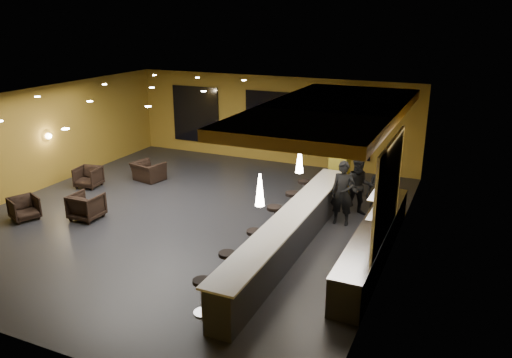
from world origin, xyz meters
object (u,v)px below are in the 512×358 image
at_px(staff_a, 343,193).
at_px(armchair_c, 88,177).
at_px(bar_stool_3, 274,217).
at_px(bar_stool_5, 304,189).
at_px(pendant_0, 260,190).
at_px(bar_stool_2, 254,241).
at_px(bar_counter, 291,234).
at_px(prep_counter, 374,243).
at_px(armchair_a, 24,208).
at_px(pendant_2, 328,138).
at_px(pendant_1, 300,159).
at_px(bar_stool_1, 227,264).
at_px(staff_c, 381,188).
at_px(armchair_b, 87,206).
at_px(column, 341,145).
at_px(armchair_d, 148,171).
at_px(bar_stool_0, 202,292).
at_px(staff_b, 359,187).
at_px(bar_stool_4, 292,202).

height_order(staff_a, armchair_c, staff_a).
relative_size(bar_stool_3, bar_stool_5, 1.07).
relative_size(pendant_0, bar_stool_5, 0.87).
bearing_deg(bar_stool_3, bar_stool_2, -86.63).
relative_size(bar_counter, prep_counter, 1.33).
relative_size(armchair_a, bar_stool_3, 0.88).
bearing_deg(pendant_2, bar_counter, -90.00).
bearing_deg(pendant_1, bar_stool_1, -105.89).
bearing_deg(staff_c, armchair_c, -171.46).
bearing_deg(armchair_b, armchair_a, 24.24).
bearing_deg(column, armchair_c, -161.66).
relative_size(pendant_2, armchair_d, 0.67).
distance_m(pendant_0, armchair_a, 8.27).
bearing_deg(column, prep_counter, -64.00).
xyz_separation_m(bar_stool_1, bar_stool_5, (-0.06, 5.46, 0.00)).
bearing_deg(bar_stool_3, prep_counter, -4.98).
distance_m(column, armchair_b, 8.18).
height_order(staff_a, bar_stool_0, staff_a).
xyz_separation_m(pendant_2, bar_stool_5, (-0.81, 0.35, -1.83)).
height_order(pendant_0, armchair_a, pendant_0).
bearing_deg(bar_stool_2, pendant_0, -60.96).
xyz_separation_m(pendant_2, staff_b, (0.98, 0.18, -1.45)).
relative_size(staff_c, armchair_c, 2.14).
xyz_separation_m(bar_stool_3, bar_stool_4, (0.05, 1.28, -0.01)).
height_order(staff_c, armchair_b, staff_c).
bearing_deg(bar_stool_1, prep_counter, 43.58).
relative_size(armchair_c, bar_stool_0, 1.04).
distance_m(bar_stool_1, bar_stool_2, 1.33).
xyz_separation_m(pendant_2, bar_stool_3, (-0.76, -2.26, -1.80)).
bearing_deg(staff_c, bar_counter, -115.53).
bearing_deg(armchair_b, bar_stool_3, -169.60).
relative_size(armchair_a, armchair_b, 0.88).
distance_m(column, pendant_1, 4.14).
bearing_deg(bar_stool_2, column, 82.86).
height_order(armchair_c, bar_stool_5, bar_stool_5).
bearing_deg(staff_a, prep_counter, -56.98).
bearing_deg(column, bar_stool_5, -122.85).
xyz_separation_m(bar_counter, armchair_a, (-7.98, -1.20, -0.15)).
height_order(prep_counter, bar_stool_4, prep_counter).
bearing_deg(armchair_c, column, 9.96).
bearing_deg(staff_b, armchair_c, 167.51).
bearing_deg(bar_stool_5, staff_a, -34.50).
relative_size(column, bar_stool_2, 4.37).
bearing_deg(bar_counter, prep_counter, 14.04).
distance_m(bar_counter, staff_b, 3.35).
bearing_deg(bar_stool_2, armchair_c, 160.86).
distance_m(pendant_0, pendant_1, 2.50).
height_order(staff_a, armchair_d, staff_a).
xyz_separation_m(staff_c, bar_stool_1, (-2.34, -5.54, -0.35)).
relative_size(pendant_2, bar_stool_2, 0.87).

